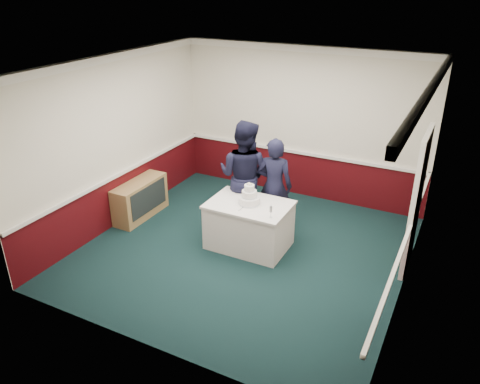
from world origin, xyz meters
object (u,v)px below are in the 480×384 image
at_px(sideboard, 140,199).
at_px(cake_table, 249,225).
at_px(cake_knife, 242,208).
at_px(champagne_flute, 271,209).
at_px(person_man, 244,176).
at_px(wedding_cake, 249,197).
at_px(person_woman, 274,186).

relative_size(sideboard, cake_table, 0.91).
relative_size(cake_knife, champagne_flute, 1.07).
bearing_deg(person_man, champagne_flute, 135.59).
xyz_separation_m(sideboard, champagne_flute, (2.78, -0.33, 0.58)).
height_order(cake_table, wedding_cake, wedding_cake).
height_order(cake_table, champagne_flute, champagne_flute).
distance_m(cake_knife, champagne_flute, 0.55).
relative_size(sideboard, wedding_cake, 3.30).
bearing_deg(sideboard, cake_table, -1.23).
bearing_deg(cake_knife, cake_table, 82.55).
bearing_deg(cake_knife, wedding_cake, 82.55).
bearing_deg(person_woman, wedding_cake, 64.98).
xyz_separation_m(sideboard, person_man, (1.90, 0.54, 0.64)).
relative_size(cake_table, person_woman, 0.77).
relative_size(champagne_flute, person_woman, 0.12).
xyz_separation_m(cake_table, wedding_cake, (-0.00, 0.00, 0.50)).
bearing_deg(wedding_cake, cake_table, -90.00).
distance_m(cake_knife, person_woman, 0.89).
xyz_separation_m(person_man, person_woman, (0.53, 0.08, -0.13)).
distance_m(cake_table, person_man, 0.92).
bearing_deg(cake_knife, sideboard, 174.76).
bearing_deg(person_man, sideboard, 15.95).
distance_m(champagne_flute, person_woman, 1.01).
xyz_separation_m(sideboard, wedding_cake, (2.28, -0.05, 0.55)).
distance_m(cake_knife, person_man, 0.89).
bearing_deg(person_woman, sideboard, 1.65).
relative_size(cake_knife, person_man, 0.11).
xyz_separation_m(sideboard, cake_table, (2.28, -0.05, 0.05)).
relative_size(champagne_flute, person_man, 0.10).
xyz_separation_m(sideboard, cake_knife, (2.25, -0.25, 0.44)).
bearing_deg(cake_table, champagne_flute, -29.25).
relative_size(wedding_cake, champagne_flute, 1.78).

